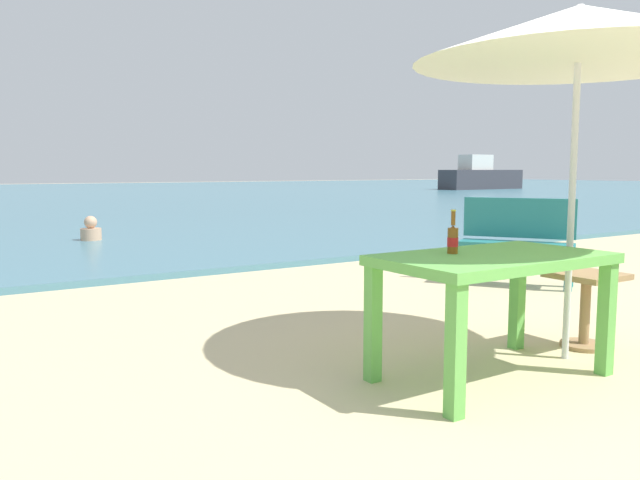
# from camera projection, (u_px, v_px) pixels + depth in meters

# --- Properties ---
(sea_water) EXTENTS (120.00, 50.00, 0.08)m
(sea_water) POSITION_uv_depth(u_px,v_px,m) (6.00, 196.00, 28.71)
(sea_water) COLOR teal
(sea_water) RESTS_ON ground_plane
(picnic_table_green) EXTENTS (1.40, 0.80, 0.76)m
(picnic_table_green) POSITION_uv_depth(u_px,v_px,m) (493.00, 272.00, 3.76)
(picnic_table_green) COLOR #60B24C
(picnic_table_green) RESTS_ON ground_plane
(beer_bottle_amber) EXTENTS (0.07, 0.07, 0.26)m
(beer_bottle_amber) POSITION_uv_depth(u_px,v_px,m) (453.00, 238.00, 3.77)
(beer_bottle_amber) COLOR brown
(beer_bottle_amber) RESTS_ON picnic_table_green
(patio_umbrella) EXTENTS (2.10, 2.10, 2.30)m
(patio_umbrella) POSITION_uv_depth(u_px,v_px,m) (579.00, 34.00, 3.99)
(patio_umbrella) COLOR silver
(patio_umbrella) RESTS_ON ground_plane
(side_table_wood) EXTENTS (0.44, 0.44, 0.54)m
(side_table_wood) POSITION_uv_depth(u_px,v_px,m) (586.00, 299.00, 4.44)
(side_table_wood) COLOR #9E7A51
(side_table_wood) RESTS_ON ground_plane
(bench_teal_center) EXTENTS (0.96, 1.20, 0.95)m
(bench_teal_center) POSITION_uv_depth(u_px,v_px,m) (517.00, 236.00, 6.89)
(bench_teal_center) COLOR #237275
(bench_teal_center) RESTS_ON ground_plane
(swimmer_person) EXTENTS (0.34, 0.34, 0.41)m
(swimmer_person) POSITION_uv_depth(u_px,v_px,m) (91.00, 231.00, 10.57)
(swimmer_person) COLOR tan
(swimmer_person) RESTS_ON sea_water
(boat_sailboat) EXTENTS (5.71, 1.56, 2.08)m
(boat_sailboat) POSITION_uv_depth(u_px,v_px,m) (480.00, 177.00, 38.33)
(boat_sailboat) COLOR #38383F
(boat_sailboat) RESTS_ON sea_water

